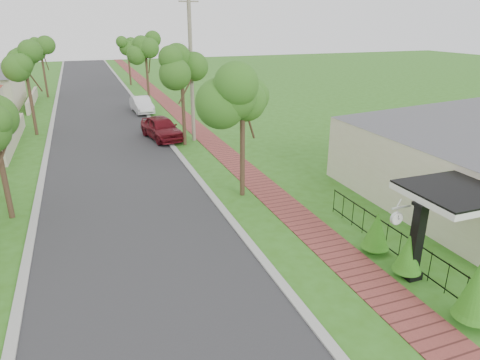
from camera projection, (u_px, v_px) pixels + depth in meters
ground at (262, 290)px, 12.59m from camera, size 160.00×160.00×0.00m
road at (107, 136)px, 29.16m from camera, size 7.00×120.00×0.02m
kerb_right at (160, 131)px, 30.35m from camera, size 0.30×120.00×0.10m
kerb_left at (49, 141)px, 27.98m from camera, size 0.30×120.00×0.10m
sidewalk at (196, 128)px, 31.19m from camera, size 1.50×120.00×0.03m
porch_post at (416, 245)px, 12.79m from camera, size 0.48×0.48×2.52m
picket_fence at (400, 245)px, 13.99m from camera, size 0.03×8.02×1.00m
street_trees at (96, 59)px, 33.61m from camera, size 10.70×37.65×5.89m
hedge_row at (421, 261)px, 12.50m from camera, size 0.85×4.82×2.07m
parked_car_red at (162, 128)px, 28.13m from camera, size 2.51×4.61×1.49m
parked_car_white at (142, 105)px, 36.16m from camera, size 1.64×4.06×1.31m
near_tree at (243, 98)px, 17.84m from camera, size 2.13×2.13×5.47m
utility_pole at (191, 70)px, 26.50m from camera, size 1.20×0.24×8.84m
station_clock at (397, 217)px, 12.69m from camera, size 0.67×0.13×0.57m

